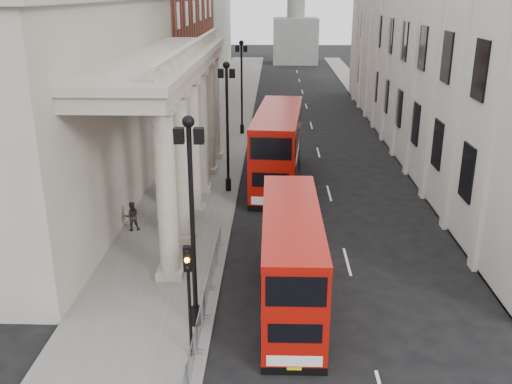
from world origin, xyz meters
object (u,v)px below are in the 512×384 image
Objects in this scene: lamp_post_north at (242,81)px; traffic_light at (189,282)px; lamp_post_mid at (227,118)px; pedestrian_a at (169,191)px; pedestrian_b at (132,216)px; lamp_post_south at (192,211)px; bus_far at (278,146)px; pedestrian_c at (191,186)px; bus_near at (291,257)px.

lamp_post_north is 34.07m from traffic_light.
lamp_post_mid reaches higher than traffic_light.
pedestrian_a reaches higher than pedestrian_b.
traffic_light reaches higher than pedestrian_b.
lamp_post_south reaches higher than traffic_light.
bus_far is 6.79m from pedestrian_c.
pedestrian_c reaches higher than pedestrian_b.
traffic_light is 0.45× the size of bus_near.
bus_near is 13.90m from pedestrian_c.
pedestrian_b is (-4.72, -6.74, -3.98)m from lamp_post_mid.
pedestrian_a is (-3.33, -18.95, -3.84)m from lamp_post_north.
lamp_post_south is 4.99m from bus_near.
lamp_post_mid is 9.14m from pedestrian_b.
bus_far is at bearing 64.83° from pedestrian_c.
bus_far is 8.46m from pedestrian_a.
traffic_light is 20.45m from bus_far.
pedestrian_a is 4.04m from pedestrian_b.
pedestrian_c is at bearing -144.60° from lamp_post_mid.
bus_far reaches higher than pedestrian_b.
lamp_post_north is 19.62m from pedestrian_a.
pedestrian_b is (-8.43, 7.35, -1.24)m from bus_near.
lamp_post_south is at bearing 99.72° from pedestrian_b.
lamp_post_south is 5.14× the size of pedestrian_b.
bus_near is at bearing 27.26° from lamp_post_south.
lamp_post_mid is 0.87× the size of bus_near.
pedestrian_c is (-2.20, -1.56, -3.98)m from lamp_post_mid.
lamp_post_north is 18.14m from pedestrian_c.
pedestrian_b is at bearing -101.72° from lamp_post_north.
bus_near reaches higher than pedestrian_a.
lamp_post_north is at bearing 46.08° from pedestrian_a.
bus_far is at bearing 4.11° from pedestrian_a.
traffic_light is 2.64× the size of pedestrian_c.
lamp_post_south is at bearing 92.84° from traffic_light.
bus_far reaches higher than pedestrian_a.
pedestrian_a is at bearing 104.31° from lamp_post_south.
bus_far is (3.22, 18.18, -2.30)m from lamp_post_south.
pedestrian_b is at bearing -85.78° from pedestrian_c.
lamp_post_south is 32.00m from lamp_post_north.
lamp_post_south and lamp_post_mid have the same top height.
lamp_post_mid is 5.11× the size of pedestrian_c.
bus_near is at bearing 47.43° from traffic_light.
traffic_light is at bearing -94.44° from bus_far.
lamp_post_mid is at bearing 7.58° from pedestrian_a.
pedestrian_a is 1.80m from pedestrian_c.
lamp_post_north reaches higher than traffic_light.
lamp_post_north is at bearing 90.00° from lamp_post_mid.
lamp_post_south is 16.00m from lamp_post_mid.
traffic_light is at bearing -89.83° from lamp_post_north.
lamp_post_north reaches higher than bus_near.
pedestrian_c is at bearing -97.13° from lamp_post_north.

